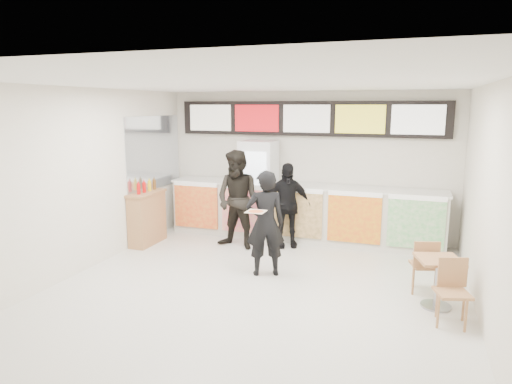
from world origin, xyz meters
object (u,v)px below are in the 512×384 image
at_px(drinks_fridge, 258,189).
at_px(customer_main, 265,223).
at_px(service_counter, 302,212).
at_px(customer_left, 238,200).
at_px(cafe_table, 438,273).
at_px(condiment_ledge, 147,217).
at_px(customer_mid, 286,205).

height_order(drinks_fridge, customer_main, drinks_fridge).
distance_m(service_counter, customer_left, 1.43).
bearing_deg(cafe_table, service_counter, 117.70).
relative_size(drinks_fridge, customer_main, 1.17).
bearing_deg(service_counter, drinks_fridge, 179.01).
height_order(service_counter, customer_left, customer_left).
distance_m(service_counter, condiment_ledge, 3.10).
height_order(cafe_table, condiment_ledge, condiment_ledge).
relative_size(customer_mid, condiment_ledge, 1.32).
relative_size(cafe_table, condiment_ledge, 1.17).
bearing_deg(customer_main, customer_mid, -111.73).
bearing_deg(customer_main, cafe_table, 146.32).
distance_m(service_counter, drinks_fridge, 1.03).
distance_m(customer_main, customer_mid, 1.58).
bearing_deg(customer_main, customer_left, -76.87).
distance_m(service_counter, customer_mid, 0.62).
relative_size(drinks_fridge, customer_left, 1.06).
relative_size(customer_left, customer_mid, 1.15).
xyz_separation_m(customer_mid, cafe_table, (2.68, -1.97, -0.34)).
xyz_separation_m(customer_left, cafe_table, (3.51, -1.58, -0.47)).
bearing_deg(condiment_ledge, customer_main, -17.15).
distance_m(customer_main, customer_left, 1.50).
height_order(customer_left, condiment_ledge, customer_left).
bearing_deg(drinks_fridge, condiment_ledge, -145.57).
distance_m(drinks_fridge, condiment_ledge, 2.33).
xyz_separation_m(service_counter, customer_mid, (-0.18, -0.54, 0.25)).
relative_size(customer_main, customer_mid, 1.04).
relative_size(customer_mid, cafe_table, 1.13).
bearing_deg(service_counter, cafe_table, -45.18).
bearing_deg(service_counter, customer_left, -137.17).
xyz_separation_m(service_counter, customer_main, (-0.09, -2.12, 0.28)).
bearing_deg(customer_mid, condiment_ledge, 170.26).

